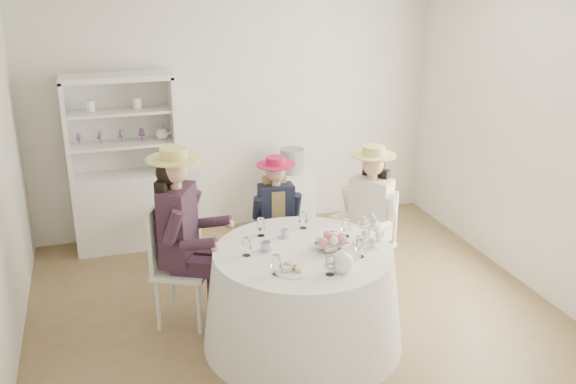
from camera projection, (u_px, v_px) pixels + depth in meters
name	position (u px, v px, depth m)	size (l,w,h in m)	color
ground	(291.00, 306.00, 5.71)	(4.50, 4.50, 0.00)	brown
wall_back	(237.00, 110.00, 7.04)	(4.50, 4.50, 0.00)	silver
wall_front	(403.00, 267.00, 3.45)	(4.50, 4.50, 0.00)	silver
wall_right	(526.00, 140.00, 5.87)	(4.50, 4.50, 0.00)	silver
tea_table	(303.00, 297.00, 5.07)	(1.59, 1.59, 0.80)	white
hutch	(126.00, 188.00, 6.72)	(1.18, 0.65, 1.84)	silver
side_table	(292.00, 201.00, 7.24)	(0.43, 0.43, 0.68)	silver
hatbox	(292.00, 161.00, 7.08)	(0.27, 0.27, 0.27)	black
guest_left	(181.00, 228.00, 5.18)	(0.65, 0.59, 1.53)	silver
guest_mid	(277.00, 214.00, 5.90)	(0.45, 0.47, 1.24)	silver
guest_right	(370.00, 213.00, 5.70)	(0.60, 0.58, 1.39)	silver
spare_chair	(179.00, 213.00, 6.31)	(0.45, 0.45, 1.04)	silver
teacup_a	(266.00, 247.00, 4.91)	(0.09, 0.09, 0.07)	white
teacup_b	(284.00, 234.00, 5.15)	(0.07, 0.07, 0.06)	white
teacup_c	(332.00, 237.00, 5.08)	(0.09, 0.09, 0.07)	white
flower_bowl	(329.00, 246.00, 4.93)	(0.23, 0.23, 0.06)	white
flower_arrangement	(332.00, 240.00, 4.90)	(0.18, 0.19, 0.07)	#EC7681
table_teapot	(342.00, 262.00, 4.57)	(0.23, 0.17, 0.17)	white
sandwich_plate	(293.00, 268.00, 4.61)	(0.28, 0.28, 0.06)	white
cupcake_stand	(369.00, 234.00, 5.02)	(0.24, 0.24, 0.23)	white
stemware_set	(303.00, 242.00, 4.90)	(0.93, 0.93, 0.15)	white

